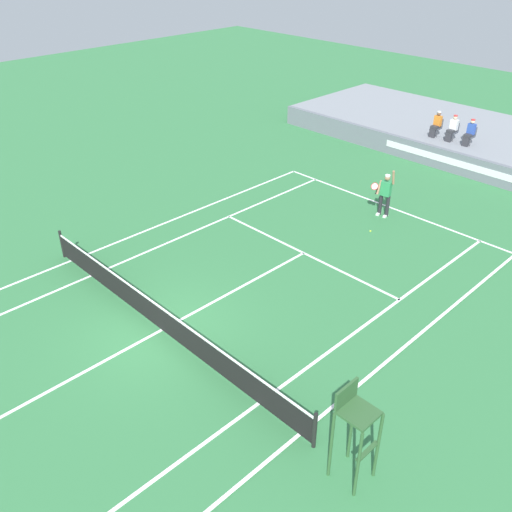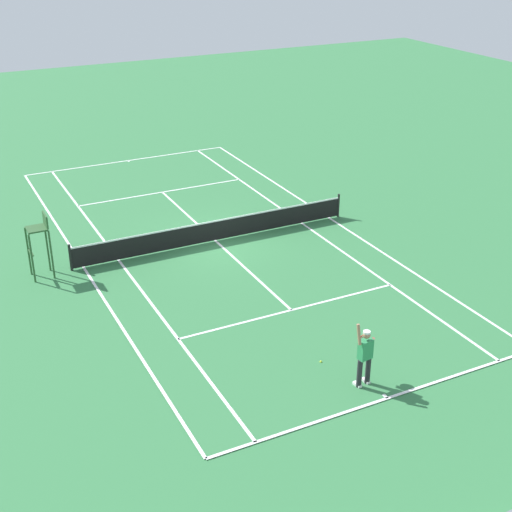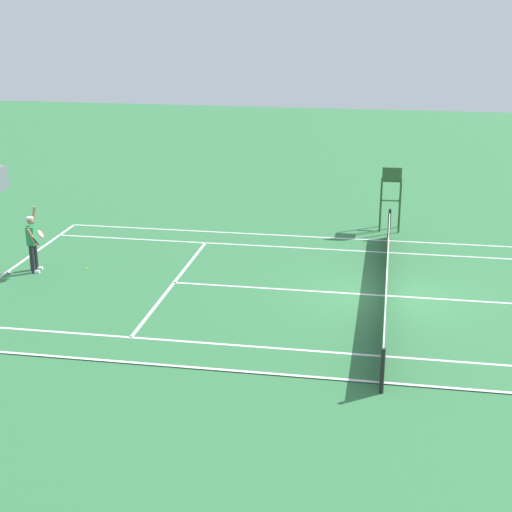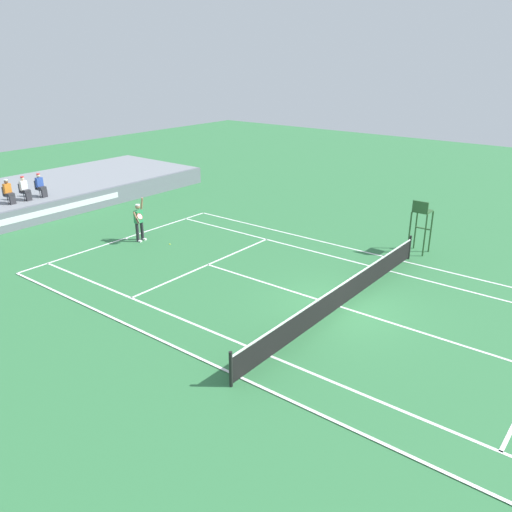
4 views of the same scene
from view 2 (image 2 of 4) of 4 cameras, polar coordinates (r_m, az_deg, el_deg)
ground_plane at (r=29.64m, az=-3.22°, el=1.17°), size 80.00×80.00×0.00m
court at (r=29.63m, az=-3.22°, el=1.19°), size 11.08×23.88×0.03m
net at (r=29.42m, az=-3.24°, el=2.09°), size 11.98×0.10×1.07m
tennis_player at (r=20.57m, az=8.62°, el=-7.83°), size 0.75×0.70×2.08m
tennis_ball at (r=21.91m, az=5.16°, el=-8.35°), size 0.07×0.07×0.07m
umpire_chair at (r=27.27m, az=-16.78°, el=1.40°), size 0.77×0.77×2.44m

